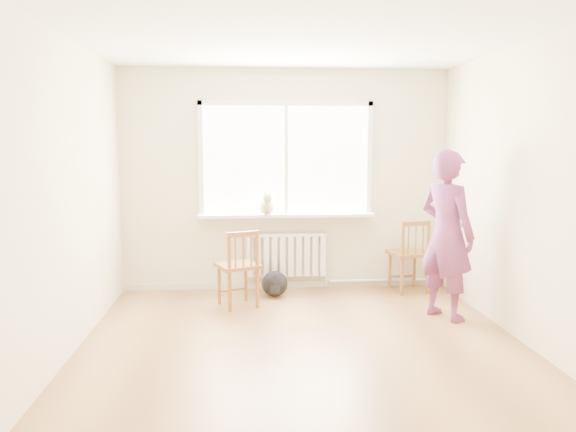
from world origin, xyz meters
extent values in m
plane|color=#A67444|center=(0.00, 0.00, 0.00)|extent=(4.50, 4.50, 0.00)
plane|color=white|center=(0.00, 0.00, 2.70)|extent=(4.50, 4.50, 0.00)
cube|color=beige|center=(0.00, 2.25, 1.35)|extent=(4.00, 0.01, 2.70)
cube|color=white|center=(0.00, 2.23, 1.60)|extent=(2.00, 0.02, 1.30)
cube|color=white|center=(0.00, 2.21, 2.28)|extent=(2.12, 0.05, 0.06)
cube|color=white|center=(-1.03, 2.21, 1.60)|extent=(0.06, 0.05, 1.42)
cube|color=white|center=(1.03, 2.21, 1.60)|extent=(0.06, 0.05, 1.42)
cube|color=white|center=(0.00, 2.21, 1.60)|extent=(0.04, 0.05, 1.30)
cube|color=white|center=(0.00, 2.14, 0.93)|extent=(2.15, 0.22, 0.04)
cube|color=white|center=(0.00, 2.20, 0.43)|extent=(1.00, 0.02, 0.55)
cube|color=white|center=(0.00, 2.15, 0.43)|extent=(1.00, 0.10, 0.51)
cube|color=white|center=(0.00, 2.15, 0.69)|extent=(1.00, 0.12, 0.03)
cylinder|color=silver|center=(1.25, 2.19, 0.08)|extent=(1.40, 0.04, 0.04)
cube|color=beige|center=(0.00, 2.23, 0.04)|extent=(4.00, 0.03, 0.08)
cube|color=brown|center=(-0.59, 1.47, 0.46)|extent=(0.55, 0.54, 0.04)
cylinder|color=brown|center=(-0.50, 1.69, 0.23)|extent=(0.04, 0.04, 0.46)
cylinder|color=brown|center=(-0.80, 1.56, 0.23)|extent=(0.04, 0.04, 0.46)
cylinder|color=brown|center=(-0.38, 1.39, 0.23)|extent=(0.04, 0.04, 0.46)
cylinder|color=brown|center=(-0.68, 1.26, 0.23)|extent=(0.04, 0.04, 0.46)
cylinder|color=brown|center=(-0.38, 1.39, 0.43)|extent=(0.04, 0.04, 0.86)
cylinder|color=brown|center=(-0.68, 1.26, 0.43)|extent=(0.04, 0.04, 0.86)
cube|color=brown|center=(-0.53, 1.32, 0.83)|extent=(0.34, 0.17, 0.06)
cylinder|color=brown|center=(-0.44, 1.36, 0.65)|extent=(0.02, 0.02, 0.35)
cylinder|color=brown|center=(-0.53, 1.32, 0.65)|extent=(0.02, 0.02, 0.35)
cylinder|color=brown|center=(-0.61, 1.29, 0.65)|extent=(0.02, 0.02, 0.35)
cube|color=brown|center=(1.48, 1.95, 0.47)|extent=(0.51, 0.49, 0.04)
cylinder|color=brown|center=(1.62, 2.14, 0.24)|extent=(0.04, 0.04, 0.47)
cylinder|color=brown|center=(1.29, 2.09, 0.24)|extent=(0.04, 0.04, 0.47)
cylinder|color=brown|center=(1.68, 1.81, 0.24)|extent=(0.04, 0.04, 0.47)
cylinder|color=brown|center=(1.35, 1.76, 0.24)|extent=(0.04, 0.04, 0.47)
cylinder|color=brown|center=(1.68, 1.81, 0.45)|extent=(0.04, 0.04, 0.89)
cylinder|color=brown|center=(1.35, 1.76, 0.45)|extent=(0.04, 0.04, 0.89)
cube|color=brown|center=(1.51, 1.78, 0.86)|extent=(0.36, 0.10, 0.06)
cylinder|color=brown|center=(1.60, 1.80, 0.67)|extent=(0.02, 0.02, 0.36)
cylinder|color=brown|center=(1.51, 1.78, 0.67)|extent=(0.02, 0.02, 0.36)
cylinder|color=brown|center=(1.42, 1.77, 0.67)|extent=(0.02, 0.02, 0.36)
imported|color=#BF3F5B|center=(1.55, 0.89, 0.87)|extent=(0.68, 0.76, 1.74)
ellipsoid|color=#CEBE8C|center=(-0.25, 2.07, 1.06)|extent=(0.20, 0.29, 0.21)
sphere|color=#CEBE8C|center=(-0.24, 1.93, 1.16)|extent=(0.12, 0.12, 0.12)
cone|color=#CEBE8C|center=(-0.27, 1.93, 1.22)|extent=(0.04, 0.04, 0.05)
cone|color=#CEBE8C|center=(-0.21, 1.93, 1.22)|extent=(0.04, 0.04, 0.05)
cylinder|color=#CEBE8C|center=(-0.25, 2.22, 0.99)|extent=(0.03, 0.19, 0.03)
cylinder|color=#CEBE8C|center=(-0.27, 1.96, 1.00)|extent=(0.03, 0.03, 0.11)
cylinder|color=#CEBE8C|center=(-0.21, 1.96, 1.00)|extent=(0.03, 0.03, 0.11)
ellipsoid|color=black|center=(-0.16, 1.83, 0.15)|extent=(0.36, 0.31, 0.31)
camera|label=1|loc=(-0.51, -4.63, 1.80)|focal=35.00mm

